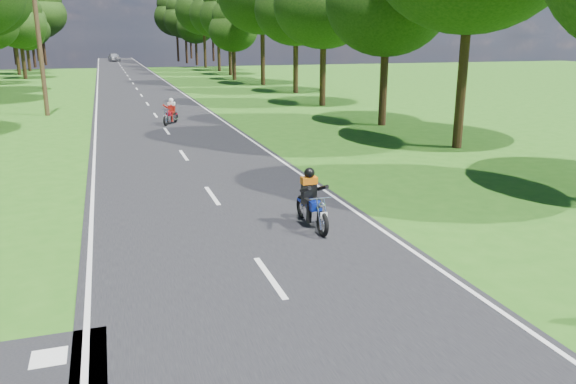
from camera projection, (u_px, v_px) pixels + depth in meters
name	position (u px, v px, depth m)	size (l,w,h in m)	color
ground	(305.00, 328.00, 8.91)	(160.00, 160.00, 0.00)	#265D15
main_road	(133.00, 84.00, 54.73)	(7.00, 140.00, 0.02)	black
road_markings	(133.00, 85.00, 52.97)	(7.40, 140.00, 0.01)	silver
treeline	(136.00, 1.00, 62.17)	(40.00, 115.35, 14.78)	black
telegraph_pole	(39.00, 44.00, 31.70)	(1.20, 0.26, 8.00)	#382616
rider_near_blue	(312.00, 198.00, 13.41)	(0.57, 1.71, 1.43)	#0D2396
rider_far_red	(170.00, 111.00, 29.34)	(0.54, 1.61, 1.34)	#B10D24
distant_car	(114.00, 57.00, 102.90)	(1.80, 4.47, 1.52)	#A6A8AD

